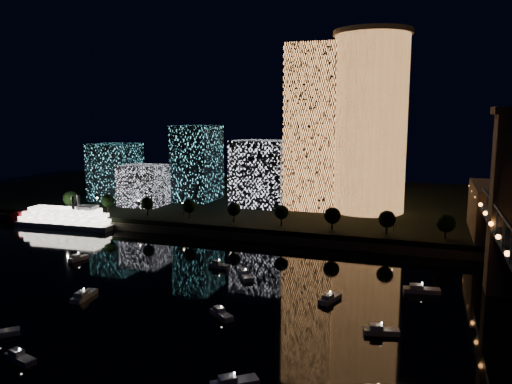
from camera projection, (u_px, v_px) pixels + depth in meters
ground at (213, 333)px, 110.39m from camera, size 520.00×520.00×0.00m
far_bank at (339, 203)px, 259.32m from camera, size 420.00×160.00×5.00m
seawall at (302, 240)px, 186.68m from camera, size 420.00×6.00×3.00m
tower_cylindrical at (370, 123)px, 220.12m from camera, size 34.00×34.00×78.96m
tower_rectangular at (314, 128)px, 228.53m from camera, size 23.31×23.31×74.18m
midrise_blocks at (189, 171)px, 247.30m from camera, size 99.59×44.64×37.84m
riverboat at (61, 218)px, 215.37m from camera, size 48.87×12.62×14.58m
motorboats at (223, 308)px, 122.98m from camera, size 115.63×72.51×2.78m
esplanade_trees at (240, 209)px, 199.76m from camera, size 166.74×6.78×8.89m
street_lamps at (230, 209)px, 207.81m from camera, size 132.70×0.70×5.65m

